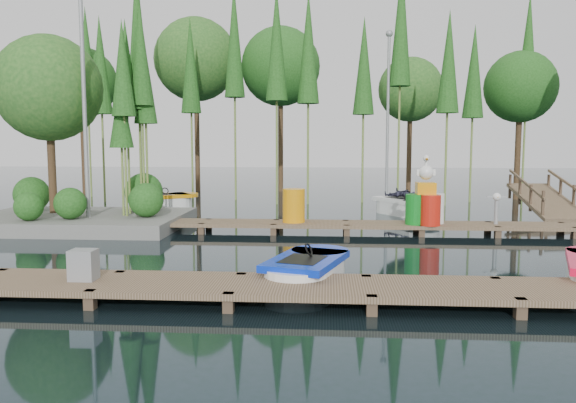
# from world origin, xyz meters

# --- Properties ---
(ground_plane) EXTENTS (90.00, 90.00, 0.00)m
(ground_plane) POSITION_xyz_m (0.00, 0.00, 0.00)
(ground_plane) COLOR #1A2A30
(near_dock) EXTENTS (18.00, 1.50, 0.50)m
(near_dock) POSITION_xyz_m (0.00, -4.50, 0.23)
(near_dock) COLOR brown
(near_dock) RESTS_ON ground
(far_dock) EXTENTS (15.00, 1.20, 0.50)m
(far_dock) POSITION_xyz_m (1.00, 2.50, 0.23)
(far_dock) COLOR brown
(far_dock) RESTS_ON ground
(island) EXTENTS (6.20, 4.20, 6.75)m
(island) POSITION_xyz_m (-6.30, 3.29, 3.18)
(island) COLOR slate
(island) RESTS_ON ground
(tree_screen) EXTENTS (34.42, 18.53, 10.31)m
(tree_screen) POSITION_xyz_m (-2.04, 10.60, 6.12)
(tree_screen) COLOR #432F1C
(tree_screen) RESTS_ON ground
(lamp_island) EXTENTS (0.30, 0.30, 7.25)m
(lamp_island) POSITION_xyz_m (-5.50, 2.50, 4.26)
(lamp_island) COLOR gray
(lamp_island) RESTS_ON ground
(lamp_rear) EXTENTS (0.30, 0.30, 7.25)m
(lamp_rear) POSITION_xyz_m (4.00, 11.00, 4.26)
(lamp_rear) COLOR gray
(lamp_rear) RESTS_ON ground
(ramp) EXTENTS (1.50, 3.94, 1.49)m
(ramp) POSITION_xyz_m (9.00, 6.50, 0.59)
(ramp) COLOR brown
(ramp) RESTS_ON ground
(boat_blue) EXTENTS (1.76, 2.65, 0.82)m
(boat_blue) POSITION_xyz_m (1.13, -3.39, 0.24)
(boat_blue) COLOR white
(boat_blue) RESTS_ON ground
(boat_yellow_far) EXTENTS (2.86, 2.45, 1.33)m
(boat_yellow_far) POSITION_xyz_m (-4.93, 7.99, 0.28)
(boat_yellow_far) COLOR white
(boat_yellow_far) RESTS_ON ground
(boat_white_far) EXTENTS (2.52, 3.03, 1.32)m
(boat_white_far) POSITION_xyz_m (4.24, 6.75, 0.30)
(boat_white_far) COLOR white
(boat_white_far) RESTS_ON ground
(utility_cabinet) EXTENTS (0.41, 0.35, 0.50)m
(utility_cabinet) POSITION_xyz_m (-2.52, -4.50, 0.55)
(utility_cabinet) COLOR gray
(utility_cabinet) RESTS_ON near_dock
(yellow_barrel) EXTENTS (0.63, 0.63, 0.95)m
(yellow_barrel) POSITION_xyz_m (0.52, 2.50, 0.78)
(yellow_barrel) COLOR orange
(yellow_barrel) RESTS_ON far_dock
(drum_cluster) EXTENTS (1.11, 1.02, 1.92)m
(drum_cluster) POSITION_xyz_m (4.21, 2.35, 0.86)
(drum_cluster) COLOR #0D771B
(drum_cluster) RESTS_ON far_dock
(seagull_post) EXTENTS (0.55, 0.29, 0.87)m
(seagull_post) POSITION_xyz_m (6.15, 2.50, 0.89)
(seagull_post) COLOR gray
(seagull_post) RESTS_ON far_dock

